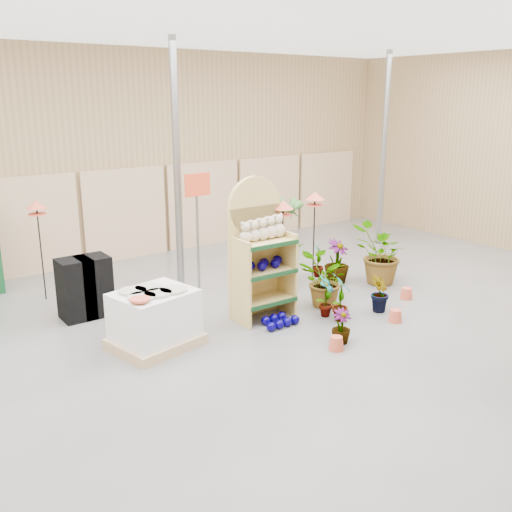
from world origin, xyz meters
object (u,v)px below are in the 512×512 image
(bird_table_front, at_px, (283,209))
(potted_plant_2, at_px, (323,281))
(display_shelf, at_px, (258,254))
(pallet_stack, at_px, (155,319))

(bird_table_front, distance_m, potted_plant_2, 1.44)
(bird_table_front, height_order, potted_plant_2, bird_table_front)
(bird_table_front, relative_size, potted_plant_2, 2.03)
(bird_table_front, bearing_deg, potted_plant_2, -32.46)
(display_shelf, height_order, pallet_stack, display_shelf)
(pallet_stack, relative_size, potted_plant_2, 1.47)
(bird_table_front, bearing_deg, display_shelf, -175.30)
(display_shelf, xyz_separation_m, potted_plant_2, (1.13, -0.33, -0.59))
(pallet_stack, bearing_deg, display_shelf, -8.03)
(potted_plant_2, bearing_deg, bird_table_front, 147.54)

